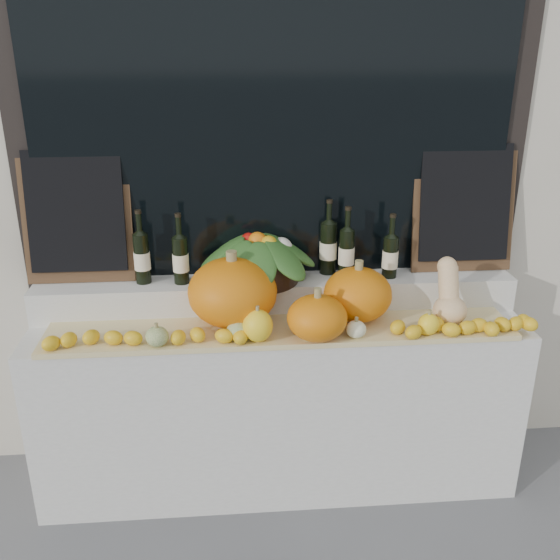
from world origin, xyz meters
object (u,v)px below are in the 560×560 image
object	(u,v)px
butternut_squash	(449,298)
wine_bottle_tall	(328,247)
pumpkin_right	(358,294)
produce_bowl	(258,256)
pumpkin_left	(233,292)

from	to	relation	value
butternut_squash	wine_bottle_tall	bearing A→B (deg)	147.47
pumpkin_right	produce_bowl	xyz separation A→B (m)	(-0.45, 0.19, 0.13)
butternut_squash	produce_bowl	size ratio (longest dim) A/B	0.50
pumpkin_right	wine_bottle_tall	world-z (taller)	wine_bottle_tall
pumpkin_right	produce_bowl	world-z (taller)	produce_bowl
pumpkin_left	produce_bowl	bearing A→B (deg)	56.56
produce_bowl	pumpkin_left	bearing A→B (deg)	-123.44
pumpkin_left	wine_bottle_tall	world-z (taller)	wine_bottle_tall
pumpkin_right	butternut_squash	distance (m)	0.41
butternut_squash	wine_bottle_tall	size ratio (longest dim) A/B	0.80
wine_bottle_tall	pumpkin_left	bearing A→B (deg)	-151.33
pumpkin_right	produce_bowl	size ratio (longest dim) A/B	0.53
pumpkin_left	produce_bowl	distance (m)	0.25
pumpkin_right	pumpkin_left	bearing A→B (deg)	179.97
pumpkin_left	butternut_squash	world-z (taller)	pumpkin_left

